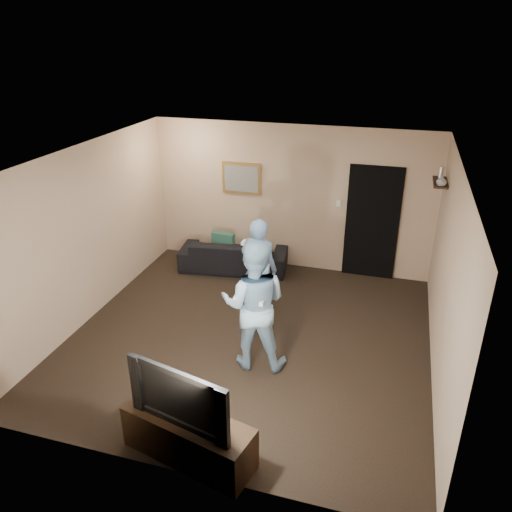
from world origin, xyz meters
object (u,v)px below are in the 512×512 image
(sofa, at_px, (234,255))
(wii_player_right, at_px, (254,304))
(tv_console, at_px, (189,437))
(television, at_px, (185,392))
(wii_player_left, at_px, (259,268))

(sofa, relative_size, wii_player_right, 1.09)
(sofa, distance_m, tv_console, 4.43)
(tv_console, relative_size, television, 1.22)
(tv_console, bearing_deg, wii_player_left, 105.28)
(tv_console, bearing_deg, wii_player_right, 97.10)
(wii_player_left, xyz_separation_m, wii_player_right, (0.29, -1.20, 0.10))
(tv_console, distance_m, television, 0.58)
(wii_player_left, distance_m, wii_player_right, 1.24)
(sofa, relative_size, television, 1.67)
(sofa, bearing_deg, wii_player_left, 114.67)
(tv_console, distance_m, wii_player_left, 2.98)
(sofa, bearing_deg, television, 95.20)
(television, distance_m, wii_player_right, 1.74)
(tv_console, xyz_separation_m, wii_player_right, (0.19, 1.72, 0.64))
(sofa, bearing_deg, tv_console, 95.20)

